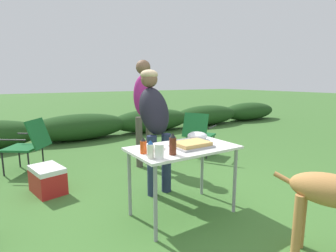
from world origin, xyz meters
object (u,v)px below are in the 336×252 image
object	(u,v)px
standing_person_in_olive_jacket	(144,102)
bbq_sauce_bottle	(173,144)
folding_table	(183,154)
hot_sauce_bottle	(143,146)
cooler_box	(48,180)
mixing_bowl	(197,136)
camp_chair_green_behind_table	(198,132)
mayo_bottle	(150,150)
paper_cup_stack	(159,151)
standing_person_in_red_jacket	(155,118)
plate_stack	(152,147)
food_tray	(192,145)
camp_chair_near_hedge	(29,143)

from	to	relation	value
standing_person_in_olive_jacket	bbq_sauce_bottle	bearing A→B (deg)	-109.37
folding_table	hot_sauce_bottle	distance (m)	0.48
standing_person_in_olive_jacket	cooler_box	xyz separation A→B (m)	(-1.53, -0.28, -0.89)
mixing_bowl	camp_chair_green_behind_table	distance (m)	1.88
mixing_bowl	cooler_box	xyz separation A→B (m)	(-1.46, 1.19, -0.62)
mayo_bottle	paper_cup_stack	bearing A→B (deg)	-38.44
paper_cup_stack	standing_person_in_olive_jacket	xyz separation A→B (m)	(0.82, 1.87, 0.26)
hot_sauce_bottle	standing_person_in_red_jacket	xyz separation A→B (m)	(0.52, 0.69, 0.14)
camp_chair_green_behind_table	cooler_box	distance (m)	2.68
paper_cup_stack	hot_sauce_bottle	xyz separation A→B (m)	(-0.04, 0.22, 0.01)
mixing_bowl	folding_table	bearing A→B (deg)	-151.45
hot_sauce_bottle	mayo_bottle	xyz separation A→B (m)	(-0.02, -0.17, 0.00)
standing_person_in_red_jacket	mixing_bowl	bearing A→B (deg)	-62.79
hot_sauce_bottle	folding_table	bearing A→B (deg)	0.01
plate_stack	standing_person_in_red_jacket	xyz separation A→B (m)	(0.37, 0.58, 0.20)
mayo_bottle	folding_table	bearing A→B (deg)	19.66
paper_cup_stack	camp_chair_green_behind_table	xyz separation A→B (m)	(1.94, 1.82, -0.34)
food_tray	camp_chair_green_behind_table	size ratio (longest dim) A/B	0.47
plate_stack	mixing_bowl	world-z (taller)	mixing_bowl
folding_table	standing_person_in_red_jacket	xyz separation A→B (m)	(0.05, 0.69, 0.29)
standing_person_in_red_jacket	camp_chair_near_hedge	world-z (taller)	standing_person_in_red_jacket
food_tray	mayo_bottle	xyz separation A→B (m)	(-0.55, -0.11, 0.05)
mayo_bottle	standing_person_in_olive_jacket	bearing A→B (deg)	64.11
food_tray	paper_cup_stack	size ratio (longest dim) A/B	2.97
hot_sauce_bottle	camp_chair_green_behind_table	world-z (taller)	hot_sauce_bottle
food_tray	camp_chair_green_behind_table	xyz separation A→B (m)	(1.45, 1.66, -0.30)
camp_chair_near_hedge	mixing_bowl	bearing A→B (deg)	-108.34
plate_stack	camp_chair_near_hedge	world-z (taller)	camp_chair_near_hedge
bbq_sauce_bottle	hot_sauce_bottle	bearing A→B (deg)	139.33
food_tray	folding_table	bearing A→B (deg)	140.55
food_tray	cooler_box	size ratio (longest dim) A/B	0.73
folding_table	mixing_bowl	distance (m)	0.39
camp_chair_green_behind_table	cooler_box	bearing A→B (deg)	-114.07
folding_table	standing_person_in_olive_jacket	size ratio (longest dim) A/B	0.63
standing_person_in_red_jacket	hot_sauce_bottle	bearing A→B (deg)	-127.96
mayo_bottle	standing_person_in_red_jacket	distance (m)	1.02
mixing_bowl	bbq_sauce_bottle	bearing A→B (deg)	-148.20
plate_stack	mixing_bowl	xyz separation A→B (m)	(0.64, 0.07, 0.03)
bbq_sauce_bottle	hot_sauce_bottle	world-z (taller)	bbq_sauce_bottle
plate_stack	camp_chair_green_behind_table	world-z (taller)	camp_chair_green_behind_table
food_tray	cooler_box	world-z (taller)	food_tray
paper_cup_stack	standing_person_in_red_jacket	size ratio (longest dim) A/B	0.08
folding_table	camp_chair_green_behind_table	bearing A→B (deg)	46.56
plate_stack	standing_person_in_olive_jacket	distance (m)	1.72
food_tray	standing_person_in_olive_jacket	size ratio (longest dim) A/B	0.22
plate_stack	paper_cup_stack	xyz separation A→B (m)	(-0.11, -0.33, 0.05)
standing_person_in_red_jacket	camp_chair_green_behind_table	size ratio (longest dim) A/B	1.86
paper_cup_stack	standing_person_in_red_jacket	bearing A→B (deg)	62.40
mixing_bowl	bbq_sauce_bottle	distance (m)	0.68
standing_person_in_red_jacket	camp_chair_green_behind_table	xyz separation A→B (m)	(1.46, 0.92, -0.49)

